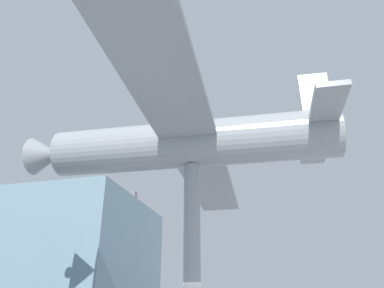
{
  "coord_description": "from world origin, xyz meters",
  "views": [
    {
      "loc": [
        -12.69,
        -3.18,
        1.5
      ],
      "look_at": [
        0.0,
        0.0,
        7.53
      ],
      "focal_mm": 35.0,
      "sensor_mm": 36.0,
      "label": 1
    }
  ],
  "objects": [
    {
      "name": "suspended_airplane",
      "position": [
        -0.01,
        0.24,
        7.55
      ],
      "size": [
        19.42,
        12.59,
        3.47
      ],
      "rotation": [
        0.0,
        0.0,
        0.06
      ],
      "color": "#93999E",
      "rests_on": "support_pylon_central"
    },
    {
      "name": "glass_pavilion_right",
      "position": [
        9.93,
        11.44,
        4.28
      ],
      "size": [
        9.96,
        10.79,
        9.13
      ],
      "color": "#7593A3",
      "rests_on": "ground_plane"
    },
    {
      "name": "support_pylon_central",
      "position": [
        0.0,
        0.0,
        3.31
      ],
      "size": [
        0.59,
        0.59,
        6.63
      ],
      "color": "#999EA3",
      "rests_on": "ground_plane"
    }
  ]
}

